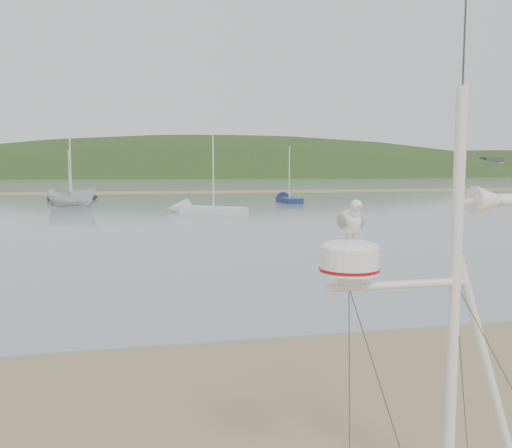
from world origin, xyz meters
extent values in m
cube|color=gray|center=(0.00, 132.00, 0.02)|extent=(560.00, 256.00, 0.04)
cube|color=olive|center=(0.00, 70.00, 0.07)|extent=(560.00, 7.00, 0.07)
ellipsoid|color=#1F3415|center=(40.00, 235.00, -22.00)|extent=(400.00, 180.00, 80.00)
ellipsoid|color=#1F3415|center=(180.00, 235.00, -15.40)|extent=(300.00, 135.00, 56.00)
cube|color=silver|center=(-36.00, 196.00, 4.00)|extent=(8.40, 6.30, 8.00)
cube|color=silver|center=(-10.00, 196.00, 4.00)|extent=(8.40, 6.30, 8.00)
cube|color=silver|center=(16.00, 196.00, 4.00)|extent=(8.40, 6.30, 8.00)
cube|color=silver|center=(42.00, 196.00, 4.00)|extent=(8.40, 6.30, 8.00)
cube|color=silver|center=(68.00, 196.00, 4.00)|extent=(8.40, 6.30, 8.00)
cube|color=silver|center=(94.00, 196.00, 4.00)|extent=(8.40, 6.30, 8.00)
cube|color=silver|center=(120.00, 196.00, 4.00)|extent=(8.40, 6.30, 8.00)
cube|color=silver|center=(146.00, 196.00, 4.00)|extent=(8.40, 6.30, 8.00)
cylinder|color=white|center=(3.49, -1.74, 2.02)|extent=(0.10, 0.10, 4.04)
cylinder|color=white|center=(3.92, -1.74, 1.31)|extent=(0.94, 0.08, 2.65)
cylinder|color=white|center=(2.94, -1.74, 2.32)|extent=(1.31, 0.07, 0.07)
cylinder|color=#2D382D|center=(3.49, -1.74, 4.45)|extent=(0.02, 0.02, 0.91)
cube|color=white|center=(2.48, -1.74, 2.40)|extent=(0.16, 0.16, 0.09)
cylinder|color=white|center=(2.48, -1.74, 2.56)|extent=(0.51, 0.51, 0.22)
cylinder|color=#A60B0F|center=(2.48, -1.74, 2.48)|extent=(0.52, 0.52, 0.03)
ellipsoid|color=white|center=(2.48, -1.74, 2.67)|extent=(0.51, 0.51, 0.14)
cone|color=white|center=(3.78, -1.74, 3.05)|extent=(0.26, 0.26, 0.26)
cylinder|color=white|center=(3.96, -1.74, 3.05)|extent=(0.14, 0.11, 0.11)
cube|color=white|center=(3.60, -1.74, 3.05)|extent=(0.20, 0.04, 0.04)
cylinder|color=tan|center=(2.46, -1.74, 2.77)|extent=(0.01, 0.01, 0.07)
cylinder|color=tan|center=(2.51, -1.74, 2.77)|extent=(0.01, 0.01, 0.07)
ellipsoid|color=white|center=(2.48, -1.74, 2.89)|extent=(0.17, 0.27, 0.20)
ellipsoid|color=#919398|center=(2.41, -1.75, 2.89)|extent=(0.05, 0.22, 0.13)
ellipsoid|color=#919398|center=(2.56, -1.75, 2.89)|extent=(0.05, 0.22, 0.13)
cone|color=white|center=(2.48, -1.60, 2.87)|extent=(0.09, 0.08, 0.09)
ellipsoid|color=white|center=(2.48, -1.84, 2.98)|extent=(0.08, 0.08, 0.12)
sphere|color=white|center=(2.48, -1.87, 3.03)|extent=(0.10, 0.10, 0.10)
cone|color=gold|center=(2.48, -1.92, 3.03)|extent=(0.02, 0.05, 0.02)
imported|color=silver|center=(-4.66, 41.88, 2.28)|extent=(2.24, 2.22, 4.49)
cube|color=silver|center=(6.22, 33.48, 0.29)|extent=(4.94, 4.25, 0.50)
cone|color=silver|center=(3.67, 35.38, 0.29)|extent=(2.35, 2.32, 1.59)
cylinder|color=white|center=(6.22, 33.48, 3.28)|extent=(0.08, 0.08, 5.47)
cube|color=black|center=(-6.06, 52.75, 0.29)|extent=(4.22, 3.71, 0.50)
cone|color=black|center=(-3.89, 54.43, 0.29)|extent=(2.02, 2.00, 1.37)
cylinder|color=white|center=(-6.06, 52.75, 2.90)|extent=(0.08, 0.08, 4.71)
cube|color=#16254E|center=(15.13, 44.45, 0.29)|extent=(1.55, 4.52, 0.50)
cone|color=#16254E|center=(15.06, 47.32, 0.29)|extent=(1.48, 1.61, 1.44)
cylinder|color=white|center=(15.13, 44.45, 3.01)|extent=(0.08, 0.08, 4.94)
camera|label=1|loc=(0.73, -6.00, 3.33)|focal=38.00mm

